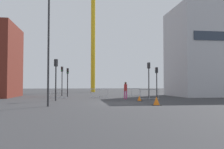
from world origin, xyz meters
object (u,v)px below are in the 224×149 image
(streetlamp_tall, at_px, (46,35))
(traffic_light_island, at_px, (62,76))
(traffic_light_median, at_px, (68,77))
(pedestrian_walking, at_px, (126,89))
(traffic_light_crosswalk, at_px, (157,77))
(traffic_light_far, at_px, (56,73))
(traffic_cone_on_verge, at_px, (139,99))
(traffic_cone_orange, at_px, (156,101))
(traffic_light_verge, at_px, (149,74))
(construction_crane, at_px, (93,11))

(streetlamp_tall, xyz_separation_m, traffic_light_island, (0.11, 16.83, -2.37))
(traffic_light_median, distance_m, pedestrian_walking, 8.97)
(traffic_light_crosswalk, relative_size, traffic_light_island, 0.91)
(traffic_light_crosswalk, relative_size, traffic_light_far, 0.92)
(pedestrian_walking, xyz_separation_m, traffic_cone_on_verge, (0.66, -3.49, -0.85))
(pedestrian_walking, xyz_separation_m, traffic_cone_orange, (0.75, -8.40, -0.78))
(traffic_light_crosswalk, distance_m, traffic_light_far, 12.69)
(streetlamp_tall, height_order, traffic_light_verge, streetlamp_tall)
(traffic_light_crosswalk, distance_m, traffic_cone_on_verge, 7.66)
(traffic_light_median, relative_size, traffic_cone_orange, 5.56)
(traffic_light_crosswalk, xyz_separation_m, traffic_light_verge, (-1.45, -1.56, 0.27))
(traffic_cone_on_verge, bearing_deg, streetlamp_tall, -148.72)
(traffic_light_crosswalk, height_order, traffic_cone_on_verge, traffic_light_crosswalk)
(traffic_light_verge, xyz_separation_m, traffic_light_far, (-10.24, -3.38, -0.06))
(traffic_light_verge, height_order, traffic_cone_orange, traffic_light_verge)
(construction_crane, bearing_deg, traffic_light_median, -102.83)
(traffic_cone_on_verge, relative_size, traffic_cone_orange, 0.77)
(traffic_light_verge, distance_m, traffic_cone_on_verge, 5.83)
(pedestrian_walking, bearing_deg, traffic_light_crosswalk, 32.27)
(traffic_light_crosswalk, bearing_deg, traffic_cone_on_verge, -120.90)
(construction_crane, xyz_separation_m, traffic_light_island, (-5.20, -16.66, -14.39))
(construction_crane, bearing_deg, pedestrian_walking, -85.10)
(traffic_light_median, distance_m, traffic_light_far, 8.23)
(traffic_cone_on_verge, bearing_deg, traffic_light_median, 126.87)
(pedestrian_walking, relative_size, traffic_cone_orange, 2.80)
(traffic_light_crosswalk, xyz_separation_m, traffic_cone_on_verge, (-3.76, -6.28, -2.26))
(traffic_cone_on_verge, bearing_deg, traffic_light_island, 123.94)
(traffic_light_verge, bearing_deg, construction_crane, 102.12)
(traffic_cone_on_verge, xyz_separation_m, traffic_cone_orange, (0.09, -4.91, 0.07))
(construction_crane, distance_m, traffic_light_verge, 28.29)
(traffic_light_far, bearing_deg, traffic_light_island, 90.42)
(construction_crane, bearing_deg, traffic_light_far, -100.65)
(construction_crane, height_order, streetlamp_tall, construction_crane)
(traffic_light_island, bearing_deg, traffic_cone_orange, -64.27)
(traffic_light_median, bearing_deg, traffic_light_crosswalk, -16.56)
(traffic_light_verge, relative_size, traffic_light_island, 1.01)
(traffic_light_island, bearing_deg, streetlamp_tall, -90.37)
(traffic_light_crosswalk, bearing_deg, streetlamp_tall, -136.64)
(streetlamp_tall, xyz_separation_m, traffic_light_median, (0.97, 14.46, -2.60))
(traffic_light_median, bearing_deg, construction_crane, 77.17)
(pedestrian_walking, relative_size, traffic_cone_on_verge, 3.63)
(traffic_light_median, height_order, traffic_cone_on_verge, traffic_light_median)
(streetlamp_tall, relative_size, traffic_cone_orange, 13.23)
(traffic_light_verge, bearing_deg, traffic_light_crosswalk, 47.07)
(traffic_light_median, height_order, traffic_light_island, traffic_light_island)
(construction_crane, height_order, traffic_cone_on_verge, construction_crane)
(traffic_light_median, bearing_deg, streetlamp_tall, -93.85)
(construction_crane, xyz_separation_m, traffic_cone_on_verge, (2.81, -28.56, -16.87))
(streetlamp_tall, distance_m, traffic_light_verge, 14.40)
(traffic_light_crosswalk, distance_m, pedestrian_walking, 5.41)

